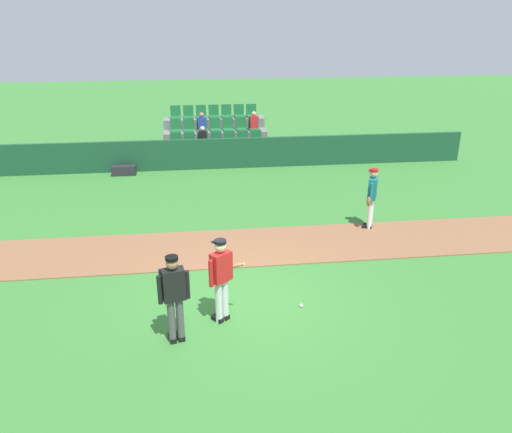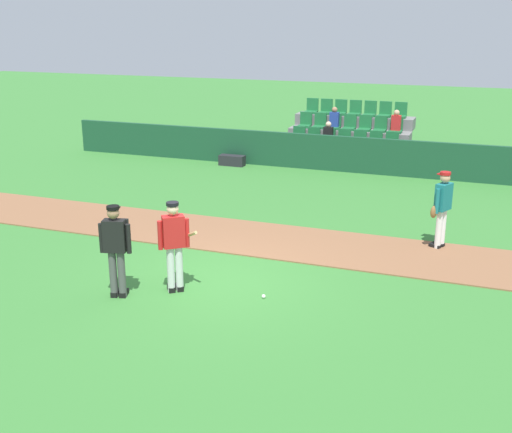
# 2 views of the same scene
# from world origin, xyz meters

# --- Properties ---
(ground_plane) EXTENTS (80.00, 80.00, 0.00)m
(ground_plane) POSITION_xyz_m (0.00, 0.00, 0.00)
(ground_plane) COLOR #387A33
(infield_dirt_path) EXTENTS (28.00, 2.32, 0.03)m
(infield_dirt_path) POSITION_xyz_m (0.00, 2.62, 0.01)
(infield_dirt_path) COLOR brown
(infield_dirt_path) RESTS_ON ground
(dugout_fence) EXTENTS (20.00, 0.16, 1.19)m
(dugout_fence) POSITION_xyz_m (0.00, 10.05, 0.60)
(dugout_fence) COLOR #19472D
(dugout_fence) RESTS_ON ground
(stadium_bleachers) EXTENTS (4.45, 2.95, 2.05)m
(stadium_bleachers) POSITION_xyz_m (0.00, 11.92, 0.61)
(stadium_bleachers) COLOR slate
(stadium_bleachers) RESTS_ON ground
(batter_red_jersey) EXTENTS (0.72, 0.69, 1.76)m
(batter_red_jersey) POSITION_xyz_m (-0.51, -0.72, 0.97)
(batter_red_jersey) COLOR silver
(batter_red_jersey) RESTS_ON ground
(umpire_home_plate) EXTENTS (0.57, 0.38, 1.76)m
(umpire_home_plate) POSITION_xyz_m (-1.40, -1.29, 1.00)
(umpire_home_plate) COLOR #4C4C4C
(umpire_home_plate) RESTS_ON ground
(runner_teal_jersey) EXTENTS (0.44, 0.61, 1.76)m
(runner_teal_jersey) POSITION_xyz_m (3.94, 3.44, 0.96)
(runner_teal_jersey) COLOR white
(runner_teal_jersey) RESTS_ON ground
(baseball) EXTENTS (0.07, 0.07, 0.07)m
(baseball) POSITION_xyz_m (1.15, -0.44, 0.04)
(baseball) COLOR white
(baseball) RESTS_ON ground
(equipment_bag) EXTENTS (0.90, 0.36, 0.36)m
(equipment_bag) POSITION_xyz_m (-3.61, 9.60, 0.18)
(equipment_bag) COLOR #232328
(equipment_bag) RESTS_ON ground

